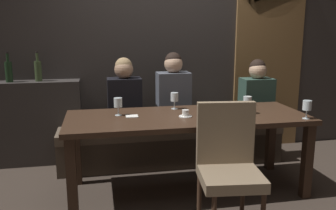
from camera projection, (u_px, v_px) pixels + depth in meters
ground at (187, 190)px, 3.44m from camera, size 9.00×9.00×0.00m
back_wall_tiled at (163, 30)px, 4.30m from camera, size 6.00×0.12×3.00m
arched_door at (269, 41)px, 4.51m from camera, size 0.90×0.05×2.55m
back_counter at (32, 123)px, 4.05m from camera, size 1.10×0.28×0.95m
dining_table at (187, 124)px, 3.30m from camera, size 2.20×0.84×0.74m
banquette_bench at (172, 145)px, 4.06m from camera, size 2.50×0.44×0.45m
chair_near_side at (228, 160)px, 2.66m from camera, size 0.49×0.49×0.98m
diner_redhead at (124, 95)px, 3.85m from camera, size 0.36×0.24×0.77m
diner_bearded at (173, 92)px, 3.94m from camera, size 0.36×0.24×0.82m
diner_far_end at (257, 93)px, 4.13m from camera, size 0.36×0.24×0.73m
wine_bottle_dark_red at (9, 71)px, 3.86m from camera, size 0.08×0.08×0.33m
wine_bottle_pale_label at (38, 70)px, 3.94m from camera, size 0.08×0.08×0.33m
wine_glass_near_right at (307, 106)px, 3.13m from camera, size 0.08×0.08×0.16m
wine_glass_end_right at (174, 98)px, 3.52m from camera, size 0.08×0.08×0.16m
wine_glass_near_left at (247, 102)px, 3.32m from camera, size 0.08×0.08×0.16m
wine_glass_far_left at (118, 103)px, 3.25m from camera, size 0.08×0.08×0.16m
espresso_cup at (185, 114)px, 3.22m from camera, size 0.12×0.12×0.06m
folded_napkin at (132, 116)px, 3.22m from camera, size 0.11×0.10×0.01m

